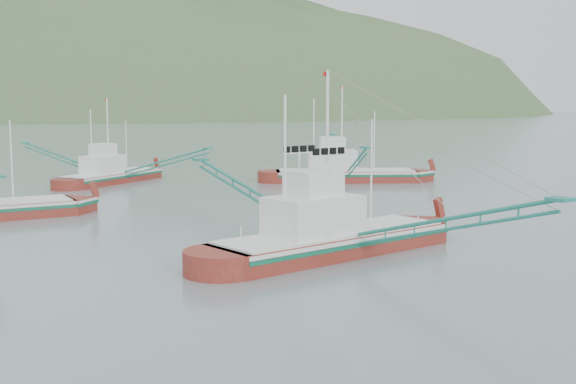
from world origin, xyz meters
TOP-DOWN VIEW (x-y plane):
  - ground at (0.00, 0.00)m, footprint 1200.00×1200.00m
  - main_boat at (-0.30, 1.35)m, footprint 15.93×28.36m
  - bg_boat_right at (25.81, 31.13)m, footprint 19.83×25.99m
  - bg_boat_far at (3.88, 45.36)m, footprint 16.40×23.14m
  - headland_right at (240.00, 430.00)m, footprint 684.00×432.00m

SIDE VIEW (x-z plane):
  - ground at x=0.00m, z-range 0.00..0.00m
  - headland_right at x=240.00m, z-range -153.00..153.00m
  - main_boat at x=-0.30m, z-range -4.10..7.39m
  - bg_boat_far at x=3.88m, z-range -2.95..7.19m
  - bg_boat_right at x=25.81m, z-range -3.34..8.22m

